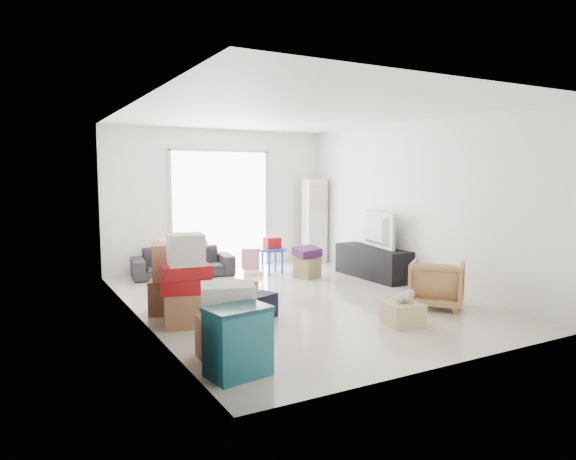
# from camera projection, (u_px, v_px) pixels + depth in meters

# --- Properties ---
(room_shell) EXTENTS (4.98, 6.48, 3.18)m
(room_shell) POSITION_uv_depth(u_px,v_px,m) (296.00, 208.00, 7.39)
(room_shell) COLOR beige
(room_shell) RESTS_ON ground
(sliding_door) EXTENTS (2.10, 0.04, 2.33)m
(sliding_door) POSITION_uv_depth(u_px,v_px,m) (221.00, 205.00, 10.00)
(sliding_door) COLOR white
(sliding_door) RESTS_ON room_shell
(ac_tower) EXTENTS (0.45, 0.30, 1.75)m
(ac_tower) POSITION_uv_depth(u_px,v_px,m) (314.00, 221.00, 10.69)
(ac_tower) COLOR silver
(ac_tower) RESTS_ON room_shell
(tv_console) EXTENTS (0.49, 1.63, 0.54)m
(tv_console) POSITION_uv_depth(u_px,v_px,m) (372.00, 262.00, 9.13)
(tv_console) COLOR black
(tv_console) RESTS_ON room_shell
(television) EXTENTS (0.83, 1.19, 0.14)m
(television) POSITION_uv_depth(u_px,v_px,m) (373.00, 243.00, 9.09)
(television) COLOR black
(television) RESTS_ON tv_console
(sofa) EXTENTS (1.83, 0.73, 0.69)m
(sofa) POSITION_uv_depth(u_px,v_px,m) (183.00, 257.00, 9.23)
(sofa) COLOR #28272D
(sofa) RESTS_ON room_shell
(pillow_left) EXTENTS (0.42, 0.34, 0.13)m
(pillow_left) POSITION_uv_depth(u_px,v_px,m) (169.00, 235.00, 9.07)
(pillow_left) COLOR #CD95AB
(pillow_left) RESTS_ON sofa
(pillow_right) EXTENTS (0.36, 0.30, 0.12)m
(pillow_right) POSITION_uv_depth(u_px,v_px,m) (196.00, 234.00, 9.28)
(pillow_right) COLOR #CD95AB
(pillow_right) RESTS_ON sofa
(armchair) EXTENTS (0.94, 0.94, 0.71)m
(armchair) POSITION_uv_depth(u_px,v_px,m) (437.00, 282.00, 7.07)
(armchair) COLOR #AB7F4C
(armchair) RESTS_ON room_shell
(storage_bins) EXTENTS (0.61, 0.47, 0.64)m
(storage_bins) POSITION_uv_depth(u_px,v_px,m) (238.00, 341.00, 4.62)
(storage_bins) COLOR #195A67
(storage_bins) RESTS_ON room_shell
(box_stack_a) EXTENTS (0.62, 0.56, 0.75)m
(box_stack_a) POSITION_uv_depth(u_px,v_px,m) (228.00, 323.00, 5.08)
(box_stack_a) COLOR brown
(box_stack_a) RESTS_ON room_shell
(box_stack_b) EXTENTS (0.69, 0.66, 1.11)m
(box_stack_b) POSITION_uv_depth(u_px,v_px,m) (186.00, 285.00, 6.22)
(box_stack_b) COLOR brown
(box_stack_b) RESTS_ON room_shell
(box_stack_c) EXTENTS (0.76, 0.71, 0.92)m
(box_stack_c) POSITION_uv_depth(u_px,v_px,m) (174.00, 279.00, 6.80)
(box_stack_c) COLOR brown
(box_stack_c) RESTS_ON room_shell
(loose_box) EXTENTS (0.63, 0.63, 0.38)m
(loose_box) POSITION_uv_depth(u_px,v_px,m) (235.00, 296.00, 6.92)
(loose_box) COLOR brown
(loose_box) RESTS_ON room_shell
(duffel_bag) EXTENTS (0.56, 0.45, 0.31)m
(duffel_bag) POSITION_uv_depth(u_px,v_px,m) (257.00, 306.00, 6.51)
(duffel_bag) COLOR black
(duffel_bag) RESTS_ON room_shell
(ottoman) EXTENTS (0.47, 0.47, 0.37)m
(ottoman) POSITION_uv_depth(u_px,v_px,m) (307.00, 268.00, 9.12)
(ottoman) COLOR #948156
(ottoman) RESTS_ON room_shell
(blanket) EXTENTS (0.40, 0.40, 0.14)m
(blanket) POSITION_uv_depth(u_px,v_px,m) (307.00, 254.00, 9.10)
(blanket) COLOR #381A43
(blanket) RESTS_ON ottoman
(kids_table) EXTENTS (0.55, 0.55, 0.67)m
(kids_table) POSITION_uv_depth(u_px,v_px,m) (272.00, 248.00, 9.49)
(kids_table) COLOR blue
(kids_table) RESTS_ON room_shell
(toy_walker) EXTENTS (0.44, 0.43, 0.47)m
(toy_walker) POSITION_uv_depth(u_px,v_px,m) (252.00, 268.00, 9.40)
(toy_walker) COLOR silver
(toy_walker) RESTS_ON room_shell
(wood_crate) EXTENTS (0.49, 0.49, 0.28)m
(wood_crate) POSITION_uv_depth(u_px,v_px,m) (403.00, 314.00, 6.22)
(wood_crate) COLOR #DBC37E
(wood_crate) RESTS_ON room_shell
(plush_bunny) EXTENTS (0.31, 0.17, 0.15)m
(plush_bunny) POSITION_uv_depth(u_px,v_px,m) (405.00, 297.00, 6.22)
(plush_bunny) COLOR #B2ADA8
(plush_bunny) RESTS_ON wood_crate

